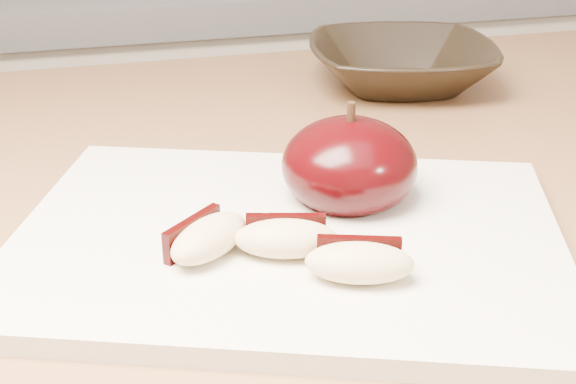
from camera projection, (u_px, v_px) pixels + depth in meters
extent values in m
cube|color=silver|center=(111.00, 264.00, 1.34)|extent=(2.40, 0.60, 0.90)
cube|color=#91623F|center=(120.00, 225.00, 0.54)|extent=(1.64, 0.64, 0.04)
cube|color=white|center=(288.00, 240.00, 0.47)|extent=(0.38, 0.33, 0.01)
ellipsoid|color=black|center=(349.00, 165.00, 0.50)|extent=(0.09, 0.09, 0.06)
cylinder|color=black|center=(351.00, 112.00, 0.48)|extent=(0.01, 0.01, 0.01)
ellipsoid|color=beige|center=(209.00, 238.00, 0.44)|extent=(0.06, 0.06, 0.02)
cube|color=black|center=(192.00, 234.00, 0.44)|extent=(0.04, 0.03, 0.02)
ellipsoid|color=beige|center=(286.00, 239.00, 0.43)|extent=(0.06, 0.04, 0.02)
cube|color=black|center=(286.00, 230.00, 0.45)|extent=(0.04, 0.02, 0.02)
ellipsoid|color=beige|center=(359.00, 263.00, 0.41)|extent=(0.06, 0.04, 0.02)
cube|color=black|center=(359.00, 253.00, 0.42)|extent=(0.04, 0.02, 0.02)
imported|color=black|center=(401.00, 64.00, 0.74)|extent=(0.20, 0.20, 0.04)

